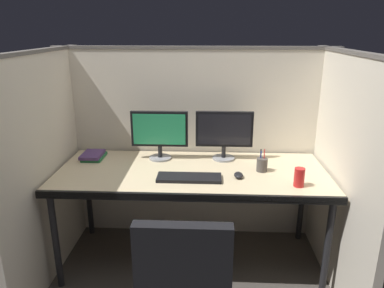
{
  "coord_description": "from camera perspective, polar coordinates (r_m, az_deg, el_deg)",
  "views": [
    {
      "loc": [
        0.12,
        -2.08,
        1.7
      ],
      "look_at": [
        0.0,
        0.35,
        0.92
      ],
      "focal_mm": 33.75,
      "sensor_mm": 36.0,
      "label": 1
    }
  ],
  "objects": [
    {
      "name": "ground_plane",
      "position": [
        2.69,
        -0.39,
        -21.44
      ],
      "size": [
        8.0,
        8.0,
        0.0
      ],
      "primitive_type": "plane",
      "color": "#423D38"
    },
    {
      "name": "cubicle_partition_rear",
      "position": [
        2.97,
        0.37,
        -0.06
      ],
      "size": [
        2.21,
        0.06,
        1.57
      ],
      "color": "beige",
      "rests_on": "ground"
    },
    {
      "name": "cubicle_partition_left",
      "position": [
        2.69,
        -21.85,
        -3.3
      ],
      "size": [
        0.06,
        1.41,
        1.57
      ],
      "color": "beige",
      "rests_on": "ground"
    },
    {
      "name": "cubicle_partition_right",
      "position": [
        2.6,
        22.31,
        -4.08
      ],
      "size": [
        0.06,
        1.41,
        1.57
      ],
      "color": "beige",
      "rests_on": "ground"
    },
    {
      "name": "desk",
      "position": [
        2.57,
        -0.07,
        -5.29
      ],
      "size": [
        1.9,
        0.8,
        0.74
      ],
      "color": "beige",
      "rests_on": "ground"
    },
    {
      "name": "monitor_left",
      "position": [
        2.73,
        -5.15,
        1.93
      ],
      "size": [
        0.43,
        0.17,
        0.37
      ],
      "color": "gray",
      "rests_on": "desk"
    },
    {
      "name": "monitor_right",
      "position": [
        2.73,
        5.11,
        1.89
      ],
      "size": [
        0.43,
        0.17,
        0.37
      ],
      "color": "gray",
      "rests_on": "desk"
    },
    {
      "name": "keyboard_main",
      "position": [
        2.42,
        -0.45,
        -5.34
      ],
      "size": [
        0.43,
        0.15,
        0.02
      ],
      "primitive_type": "cube",
      "color": "black",
      "rests_on": "desk"
    },
    {
      "name": "computer_mouse",
      "position": [
        2.46,
        7.36,
        -4.9
      ],
      "size": [
        0.06,
        0.1,
        0.04
      ],
      "color": "black",
      "rests_on": "desk"
    },
    {
      "name": "pen_cup",
      "position": [
        2.58,
        11.0,
        -3.21
      ],
      "size": [
        0.08,
        0.08,
        0.16
      ],
      "color": "#4C4742",
      "rests_on": "desk"
    },
    {
      "name": "book_stack",
      "position": [
        2.89,
        -15.34,
        -1.79
      ],
      "size": [
        0.16,
        0.22,
        0.04
      ],
      "color": "#26723F",
      "rests_on": "desk"
    },
    {
      "name": "soda_can",
      "position": [
        2.39,
        16.59,
        -5.07
      ],
      "size": [
        0.07,
        0.07,
        0.12
      ],
      "primitive_type": "cylinder",
      "color": "red",
      "rests_on": "desk"
    }
  ]
}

